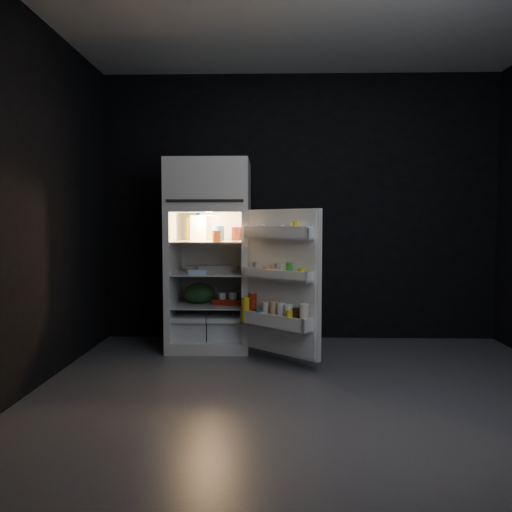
{
  "coord_description": "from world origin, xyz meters",
  "views": [
    {
      "loc": [
        -0.32,
        -3.44,
        1.2
      ],
      "look_at": [
        -0.43,
        1.0,
        0.9
      ],
      "focal_mm": 35.0,
      "sensor_mm": 36.0,
      "label": 1
    }
  ],
  "objects_px": {
    "refrigerator": "(210,248)",
    "yogurt_tray": "(229,302)",
    "milk_jug": "(199,228)",
    "egg_carton": "(214,269)",
    "fridge_door": "(280,285)"
  },
  "relations": [
    {
      "from": "fridge_door",
      "to": "yogurt_tray",
      "type": "height_order",
      "value": "fridge_door"
    },
    {
      "from": "fridge_door",
      "to": "milk_jug",
      "type": "bearing_deg",
      "value": 139.34
    },
    {
      "from": "refrigerator",
      "to": "yogurt_tray",
      "type": "height_order",
      "value": "refrigerator"
    },
    {
      "from": "refrigerator",
      "to": "fridge_door",
      "type": "bearing_deg",
      "value": -43.53
    },
    {
      "from": "yogurt_tray",
      "to": "refrigerator",
      "type": "bearing_deg",
      "value": 160.11
    },
    {
      "from": "fridge_door",
      "to": "milk_jug",
      "type": "height_order",
      "value": "fridge_door"
    },
    {
      "from": "refrigerator",
      "to": "egg_carton",
      "type": "distance_m",
      "value": 0.23
    },
    {
      "from": "refrigerator",
      "to": "egg_carton",
      "type": "height_order",
      "value": "refrigerator"
    },
    {
      "from": "refrigerator",
      "to": "yogurt_tray",
      "type": "xyz_separation_m",
      "value": [
        0.19,
        -0.09,
        -0.5
      ]
    },
    {
      "from": "refrigerator",
      "to": "yogurt_tray",
      "type": "bearing_deg",
      "value": -27.04
    },
    {
      "from": "refrigerator",
      "to": "fridge_door",
      "type": "relative_size",
      "value": 1.46
    },
    {
      "from": "fridge_door",
      "to": "milk_jug",
      "type": "relative_size",
      "value": 5.08
    },
    {
      "from": "milk_jug",
      "to": "yogurt_tray",
      "type": "relative_size",
      "value": 0.86
    },
    {
      "from": "milk_jug",
      "to": "egg_carton",
      "type": "height_order",
      "value": "milk_jug"
    },
    {
      "from": "refrigerator",
      "to": "milk_jug",
      "type": "relative_size",
      "value": 7.42
    }
  ]
}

